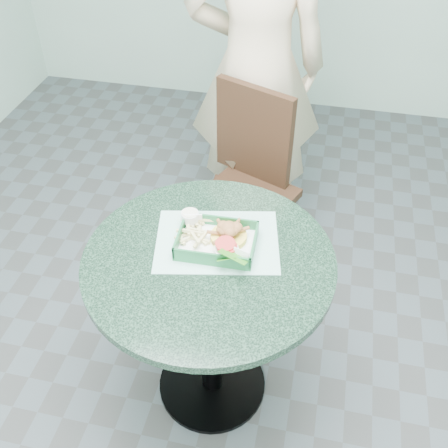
% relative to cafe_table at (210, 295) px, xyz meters
% --- Properties ---
extents(floor, '(4.00, 5.00, 0.02)m').
position_rel_cafe_table_xyz_m(floor, '(0.00, 0.00, -0.58)').
color(floor, '#303335').
rests_on(floor, ground).
extents(cafe_table, '(0.83, 0.83, 0.75)m').
position_rel_cafe_table_xyz_m(cafe_table, '(0.00, 0.00, 0.00)').
color(cafe_table, black).
rests_on(cafe_table, floor).
extents(dining_chair, '(0.39, 0.39, 0.93)m').
position_rel_cafe_table_xyz_m(dining_chair, '(-0.00, 0.79, -0.05)').
color(dining_chair, black).
rests_on(dining_chair, floor).
extents(diner_person, '(0.87, 0.64, 2.17)m').
position_rel_cafe_table_xyz_m(diner_person, '(-0.04, 1.13, 0.51)').
color(diner_person, beige).
rests_on(diner_person, floor).
extents(placemat, '(0.46, 0.38, 0.00)m').
position_rel_cafe_table_xyz_m(placemat, '(0.01, 0.08, 0.17)').
color(placemat, '#9AD6C6').
rests_on(placemat, cafe_table).
extents(food_basket, '(0.26, 0.19, 0.05)m').
position_rel_cafe_table_xyz_m(food_basket, '(0.01, 0.05, 0.19)').
color(food_basket, '#1D6737').
rests_on(food_basket, placemat).
extents(crab_sandwich, '(0.12, 0.12, 0.07)m').
position_rel_cafe_table_xyz_m(crab_sandwich, '(0.05, 0.08, 0.22)').
color(crab_sandwich, '#E6C647').
rests_on(crab_sandwich, food_basket).
extents(fries_pile, '(0.13, 0.14, 0.04)m').
position_rel_cafe_table_xyz_m(fries_pile, '(-0.07, 0.09, 0.21)').
color(fries_pile, beige).
rests_on(fries_pile, food_basket).
extents(sauce_ramekin, '(0.06, 0.06, 0.03)m').
position_rel_cafe_table_xyz_m(sauce_ramekin, '(-0.09, 0.13, 0.22)').
color(sauce_ramekin, silver).
rests_on(sauce_ramekin, food_basket).
extents(garnish_cup, '(0.12, 0.12, 0.05)m').
position_rel_cafe_table_xyz_m(garnish_cup, '(0.06, 0.00, 0.21)').
color(garnish_cup, white).
rests_on(garnish_cup, food_basket).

